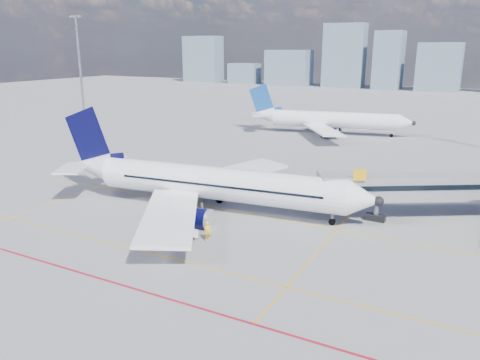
# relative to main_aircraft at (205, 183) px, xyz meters

# --- Properties ---
(ground) EXTENTS (420.00, 420.00, 0.00)m
(ground) POSITION_rel_main_aircraft_xyz_m (2.04, -7.37, -3.22)
(ground) COLOR gray
(ground) RESTS_ON ground
(apron_markings) EXTENTS (90.00, 35.12, 0.01)m
(apron_markings) POSITION_rel_main_aircraft_xyz_m (1.46, -11.28, -3.22)
(apron_markings) COLOR orange
(apron_markings) RESTS_ON ground
(jet_bridge) EXTENTS (23.55, 15.78, 6.30)m
(jet_bridge) POSITION_rel_main_aircraft_xyz_m (25.55, 9.55, 0.52)
(jet_bridge) COLOR gray
(jet_bridge) RESTS_ON ground
(floodlight_mast_nw) EXTENTS (3.20, 0.61, 25.45)m
(floodlight_mast_nw) POSITION_rel_main_aircraft_xyz_m (-52.96, 32.63, 10.37)
(floodlight_mast_nw) COLOR gray
(floodlight_mast_nw) RESTS_ON ground
(distant_skyline) EXTENTS (253.09, 14.35, 29.71)m
(distant_skyline) POSITION_rel_main_aircraft_xyz_m (-6.18, 182.63, 8.18)
(distant_skyline) COLOR slate
(distant_skyline) RESTS_ON ground
(main_aircraft) EXTENTS (40.24, 34.99, 11.78)m
(main_aircraft) POSITION_rel_main_aircraft_xyz_m (0.00, 0.00, 0.00)
(main_aircraft) COLOR white
(main_aircraft) RESTS_ON ground
(second_aircraft) EXTENTS (36.42, 31.45, 10.82)m
(second_aircraft) POSITION_rel_main_aircraft_xyz_m (-2.69, 55.49, 0.01)
(second_aircraft) COLOR white
(second_aircraft) RESTS_ON ground
(baggage_tug) EXTENTS (2.51, 1.93, 1.56)m
(baggage_tug) POSITION_rel_main_aircraft_xyz_m (2.96, -8.59, -2.47)
(baggage_tug) COLOR white
(baggage_tug) RESTS_ON ground
(cargo_dolly) EXTENTS (3.51, 2.31, 1.77)m
(cargo_dolly) POSITION_rel_main_aircraft_xyz_m (2.53, -9.14, -2.25)
(cargo_dolly) COLOR black
(cargo_dolly) RESTS_ON ground
(belt_loader) EXTENTS (5.25, 2.91, 2.14)m
(belt_loader) POSITION_rel_main_aircraft_xyz_m (-3.26, -2.47, -2.67)
(belt_loader) COLOR black
(belt_loader) RESTS_ON ground
(ramp_worker) EXTENTS (0.80, 0.86, 1.98)m
(ramp_worker) POSITION_rel_main_aircraft_xyz_m (5.39, -8.23, -2.23)
(ramp_worker) COLOR yellow
(ramp_worker) RESTS_ON ground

